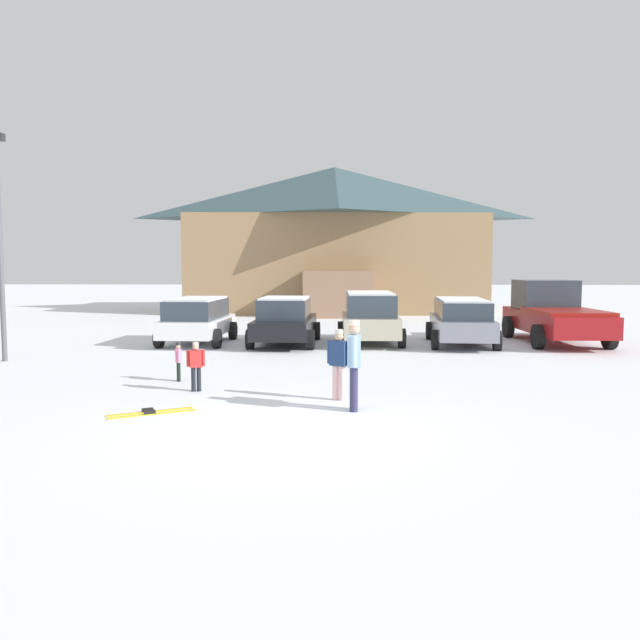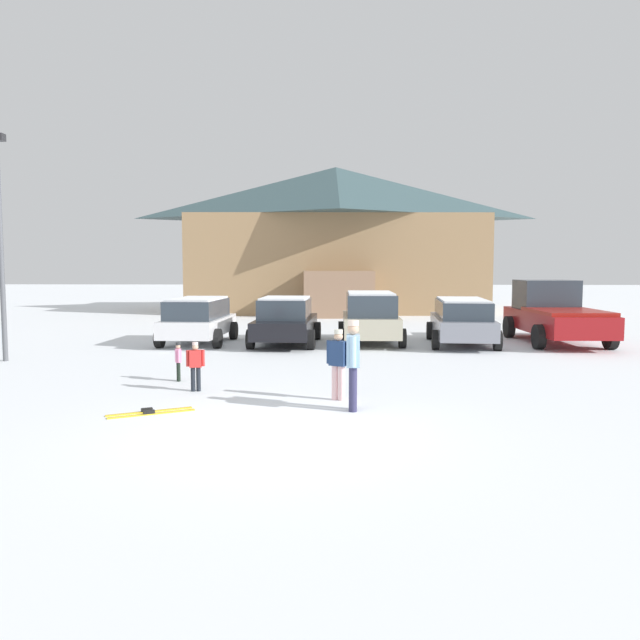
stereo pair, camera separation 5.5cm
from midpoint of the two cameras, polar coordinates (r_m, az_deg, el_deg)
name	(u,v)px [view 1 (the left image)]	position (r m, az deg, el deg)	size (l,w,h in m)	color
ground	(279,433)	(10.10, -3.89, -10.26)	(160.00, 160.00, 0.00)	white
ski_lodge	(334,238)	(37.65, 1.29, 7.49)	(17.48, 11.60, 8.52)	#94734E
parked_white_suv	(197,319)	(21.73, -11.21, 0.12)	(2.24, 4.10, 1.57)	white
parked_black_sedan	(285,320)	(21.12, -3.28, -0.04)	(2.27, 4.53, 1.61)	black
parked_beige_suv	(370,316)	(21.45, 4.49, 0.37)	(2.20, 4.16, 1.77)	#B0A991
parked_grey_wagon	(461,320)	(21.51, 12.71, 0.04)	(2.40, 4.71, 1.56)	gray
pickup_truck	(553,314)	(23.17, 20.46, 0.54)	(2.63, 5.53, 2.15)	maroon
skier_teen_in_navy_coat	(339,360)	(12.31, 1.62, -3.71)	(0.47, 0.34, 1.41)	beige
skier_adult_in_blue_parka	(354,360)	(11.41, 2.98, -3.65)	(0.25, 0.62, 1.67)	#302F53
skier_child_in_pink_snowsuit	(178,359)	(14.74, -12.92, -3.54)	(0.19, 0.32, 0.89)	black
skier_child_in_red_jacket	(196,364)	(13.46, -11.39, -3.93)	(0.38, 0.20, 1.05)	black
pair_of_skis	(151,412)	(11.75, -15.34, -8.14)	(1.50, 0.98, 0.08)	yellow
lamp_post	(0,236)	(19.40, -27.32, 6.84)	(0.44, 0.24, 6.24)	#515459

